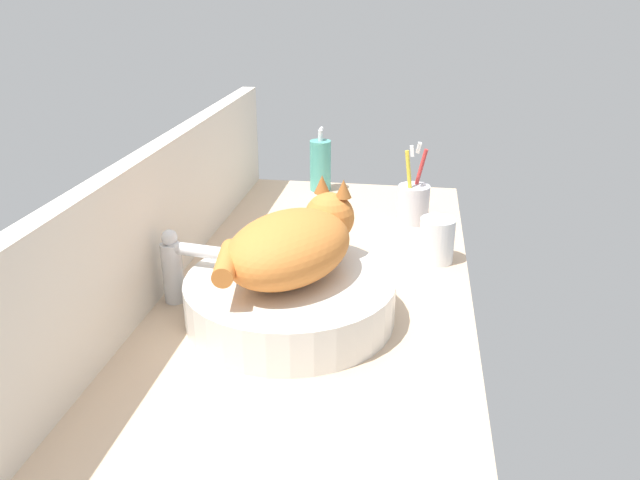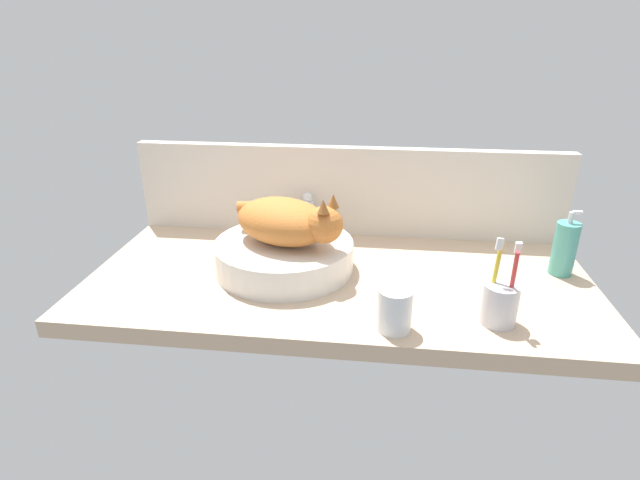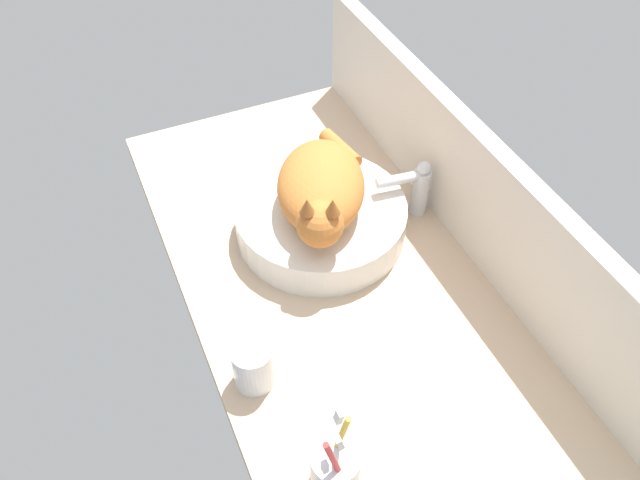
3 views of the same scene
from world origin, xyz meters
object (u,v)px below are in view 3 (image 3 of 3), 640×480
object	(u,v)px
cat	(321,189)
toothbrush_cup	(335,469)
faucet	(416,187)
water_glass	(253,367)
sink_basin	(321,219)

from	to	relation	value
cat	toothbrush_cup	world-z (taller)	cat
faucet	water_glass	xyz separation A→B (cm)	(24.53, -44.78, -3.33)
sink_basin	toothbrush_cup	bearing A→B (deg)	-21.69
faucet	water_glass	bearing A→B (deg)	-61.28
toothbrush_cup	sink_basin	bearing A→B (deg)	158.31
cat	toothbrush_cup	bearing A→B (deg)	-21.69
sink_basin	faucet	size ratio (longest dim) A/B	2.56
cat	toothbrush_cup	size ratio (longest dim) A/B	1.61
sink_basin	cat	xyz separation A→B (cm)	(1.27, -0.50, 9.50)
toothbrush_cup	water_glass	bearing A→B (deg)	-166.77
cat	faucet	distance (cm)	21.71
sink_basin	faucet	bearing A→B (deg)	82.40
cat	water_glass	bearing A→B (deg)	-42.67
cat	water_glass	size ratio (longest dim) A/B	3.32
toothbrush_cup	water_glass	size ratio (longest dim) A/B	2.06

